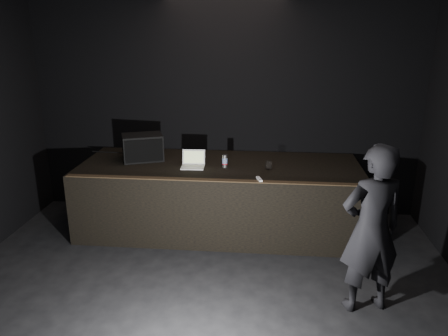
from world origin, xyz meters
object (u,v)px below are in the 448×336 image
at_px(laptop, 193,163).
at_px(person, 371,230).
at_px(stage_riser, 220,197).
at_px(beer_can, 225,161).
at_px(stage_monitor, 143,147).

xyz_separation_m(laptop, person, (2.10, -1.65, -0.15)).
relative_size(stage_riser, laptop, 12.05).
relative_size(laptop, beer_can, 1.84).
bearing_deg(stage_riser, beer_can, -57.85).
distance_m(stage_riser, beer_can, 0.61).
xyz_separation_m(stage_riser, person, (1.74, -1.79, 0.41)).
bearing_deg(stage_monitor, beer_can, -32.22).
bearing_deg(person, laptop, -54.84).
distance_m(stage_riser, person, 2.53).
xyz_separation_m(stage_monitor, laptop, (0.79, -0.25, -0.13)).
distance_m(laptop, beer_can, 0.45).
xyz_separation_m(stage_monitor, person, (2.89, -1.90, -0.28)).
bearing_deg(beer_can, laptop, -178.99).
bearing_deg(beer_can, stage_riser, 122.15).
bearing_deg(beer_can, person, -45.09).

